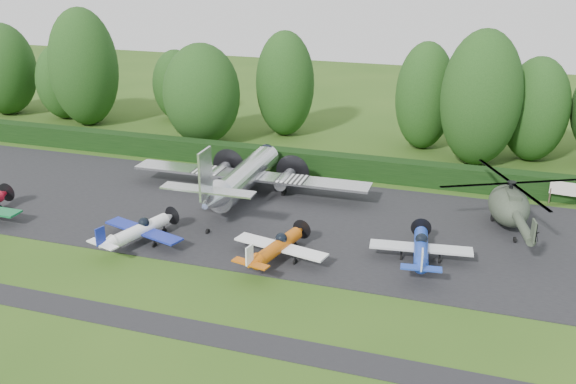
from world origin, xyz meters
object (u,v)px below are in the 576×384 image
(transport_plane, at_px, (244,176))
(light_plane_blue, at_px, (421,248))
(sign_board, at_px, (573,191))
(light_plane_white, at_px, (138,231))
(helicopter, at_px, (509,203))
(light_plane_orange, at_px, (277,247))

(transport_plane, relative_size, light_plane_blue, 2.91)
(transport_plane, relative_size, sign_board, 5.86)
(transport_plane, xyz_separation_m, light_plane_blue, (15.45, -7.41, -0.76))
(light_plane_blue, distance_m, sign_board, 17.14)
(light_plane_white, distance_m, helicopter, 26.99)
(light_plane_orange, xyz_separation_m, light_plane_blue, (9.08, 2.73, 0.01))
(helicopter, xyz_separation_m, sign_board, (4.90, 5.70, -0.56))
(transport_plane, bearing_deg, light_plane_orange, -56.96)
(light_plane_orange, bearing_deg, sign_board, 28.08)
(transport_plane, bearing_deg, light_plane_white, -108.12)
(light_plane_white, bearing_deg, light_plane_orange, -13.56)
(light_plane_white, distance_m, light_plane_blue, 19.41)
(light_plane_white, relative_size, helicopter, 0.54)
(light_plane_blue, bearing_deg, light_plane_orange, -156.21)
(light_plane_white, xyz_separation_m, sign_board, (29.41, 16.98, 0.28))
(light_plane_white, relative_size, light_plane_blue, 0.98)
(transport_plane, bearing_deg, light_plane_blue, -24.73)
(light_plane_orange, relative_size, helicopter, 0.54)
(light_plane_blue, bearing_deg, transport_plane, 161.44)
(light_plane_white, height_order, light_plane_blue, light_plane_blue)
(transport_plane, xyz_separation_m, helicopter, (20.83, 0.60, 0.06))
(light_plane_blue, relative_size, sign_board, 2.01)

